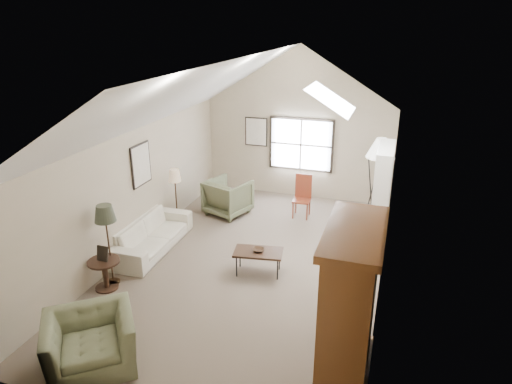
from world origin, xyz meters
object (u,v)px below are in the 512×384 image
(armoire, at_px, (349,306))
(armchair_far, at_px, (228,197))
(armchair_near, at_px, (90,342))
(sofa, at_px, (151,234))
(coffee_table, at_px, (258,262))
(side_chair, at_px, (302,197))
(side_table, at_px, (105,274))

(armoire, bearing_deg, armchair_far, 127.12)
(armchair_near, height_order, armchair_far, armchair_far)
(armoire, height_order, armchair_near, armoire)
(armoire, distance_m, armchair_near, 3.59)
(armchair_far, bearing_deg, armoire, 146.20)
(sofa, xyz_separation_m, coffee_table, (2.46, -0.25, -0.10))
(armchair_near, distance_m, coffee_table, 3.41)
(coffee_table, xyz_separation_m, side_chair, (0.20, 2.85, 0.29))
(coffee_table, bearing_deg, side_table, -151.28)
(armoire, height_order, side_table, armoire)
(side_table, bearing_deg, armoire, -10.37)
(armchair_near, distance_m, armchair_far, 5.55)
(armoire, xyz_separation_m, coffee_table, (-1.92, 2.15, -0.87))
(armoire, bearing_deg, sofa, 151.26)
(armchair_far, relative_size, side_table, 1.70)
(armchair_far, bearing_deg, side_chair, -149.15)
(armchair_near, xyz_separation_m, side_chair, (1.67, 5.92, 0.14))
(coffee_table, xyz_separation_m, side_table, (-2.46, -1.35, 0.05))
(armchair_near, bearing_deg, armchair_far, 52.67)
(armchair_far, relative_size, side_chair, 0.92)
(coffee_table, bearing_deg, armchair_far, 122.50)
(armchair_near, xyz_separation_m, coffee_table, (1.47, 3.07, -0.15))
(armchair_near, xyz_separation_m, armchair_far, (-0.10, 5.55, 0.05))
(armoire, bearing_deg, coffee_table, 131.84)
(armchair_near, bearing_deg, side_table, 81.28)
(sofa, height_order, coffee_table, sofa)
(sofa, height_order, armchair_near, armchair_near)
(armoire, distance_m, side_table, 4.53)
(armchair_far, bearing_deg, sofa, 87.51)
(side_table, relative_size, side_chair, 0.54)
(armchair_far, distance_m, side_table, 3.93)
(armoire, xyz_separation_m, armchair_near, (-3.40, -0.92, -0.71))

